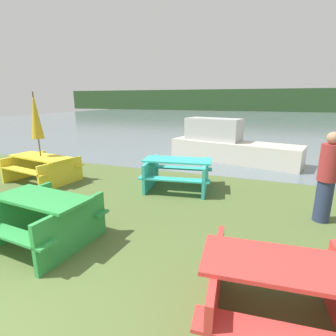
# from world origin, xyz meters

# --- Properties ---
(water) EXTENTS (60.00, 50.00, 0.00)m
(water) POSITION_xyz_m (0.00, 31.76, -0.00)
(water) COLOR slate
(water) RESTS_ON ground_plane
(far_treeline) EXTENTS (80.00, 1.60, 4.00)m
(far_treeline) POSITION_xyz_m (0.00, 51.76, 2.00)
(far_treeline) COLOR #284723
(far_treeline) RESTS_ON water
(picnic_table_red) EXTENTS (1.65, 1.51, 0.77)m
(picnic_table_red) POSITION_xyz_m (3.07, 1.49, 0.46)
(picnic_table_red) COLOR red
(picnic_table_red) RESTS_ON ground_plane
(picnic_table_green) EXTENTS (1.62, 1.51, 0.80)m
(picnic_table_green) POSITION_xyz_m (-0.40, 1.98, 0.47)
(picnic_table_green) COLOR green
(picnic_table_green) RESTS_ON ground_plane
(picnic_table_yellow) EXTENTS (2.07, 1.66, 0.73)m
(picnic_table_yellow) POSITION_xyz_m (-3.01, 4.53, 0.45)
(picnic_table_yellow) COLOR yellow
(picnic_table_yellow) RESTS_ON ground_plane
(picnic_table_teal) EXTENTS (1.90, 1.61, 0.78)m
(picnic_table_teal) POSITION_xyz_m (0.76, 5.27, 0.47)
(picnic_table_teal) COLOR #33B7A8
(picnic_table_teal) RESTS_ON ground_plane
(umbrella_gold) EXTENTS (0.31, 0.31, 2.46)m
(umbrella_gold) POSITION_xyz_m (-3.01, 4.53, 1.83)
(umbrella_gold) COLOR brown
(umbrella_gold) RESTS_ON ground_plane
(boat) EXTENTS (4.89, 2.31, 1.56)m
(boat) POSITION_xyz_m (1.54, 9.00, 0.57)
(boat) COLOR beige
(boat) RESTS_ON water
(person) EXTENTS (0.34, 0.34, 1.72)m
(person) POSITION_xyz_m (3.94, 4.44, 0.86)
(person) COLOR #283351
(person) RESTS_ON ground_plane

